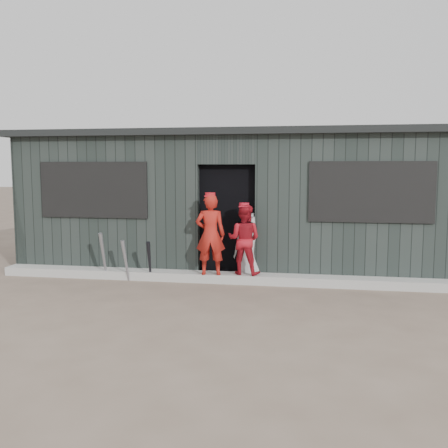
% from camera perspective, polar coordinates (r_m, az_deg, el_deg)
% --- Properties ---
extents(ground, '(80.00, 80.00, 0.00)m').
position_cam_1_polar(ground, '(6.86, -2.57, -10.02)').
color(ground, brown).
rests_on(ground, ground).
extents(curb, '(8.00, 0.36, 0.15)m').
position_cam_1_polar(curb, '(8.57, 0.02, -6.14)').
color(curb, '#9F9E9A').
rests_on(curb, ground).
extents(bat_left, '(0.08, 0.32, 0.84)m').
position_cam_1_polar(bat_left, '(8.90, -13.60, -3.58)').
color(bat_left, gray).
rests_on(bat_left, ground).
extents(bat_mid, '(0.13, 0.23, 0.73)m').
position_cam_1_polar(bat_mid, '(8.71, -11.18, -4.12)').
color(bat_mid, gray).
rests_on(bat_mid, ground).
extents(bat_right, '(0.12, 0.34, 0.71)m').
position_cam_1_polar(bat_right, '(8.63, -8.51, -4.21)').
color(bat_right, black).
rests_on(bat_right, ground).
extents(player_red_left, '(0.53, 0.38, 1.36)m').
position_cam_1_polar(player_red_left, '(8.35, -1.57, -1.22)').
color(player_red_left, '#A61C14').
rests_on(player_red_left, curb).
extents(player_red_right, '(0.64, 0.53, 1.18)m').
position_cam_1_polar(player_red_right, '(8.41, 2.30, -1.76)').
color(player_red_right, '#A3141F').
rests_on(player_red_right, curb).
extents(player_grey_back, '(0.61, 0.45, 1.14)m').
position_cam_1_polar(player_grey_back, '(8.68, 2.95, -2.67)').
color(player_grey_back, '#ADADAD').
rests_on(player_grey_back, ground).
extents(dugout, '(8.30, 3.30, 2.62)m').
position_cam_1_polar(dugout, '(10.05, 1.64, 2.70)').
color(dugout, black).
rests_on(dugout, ground).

